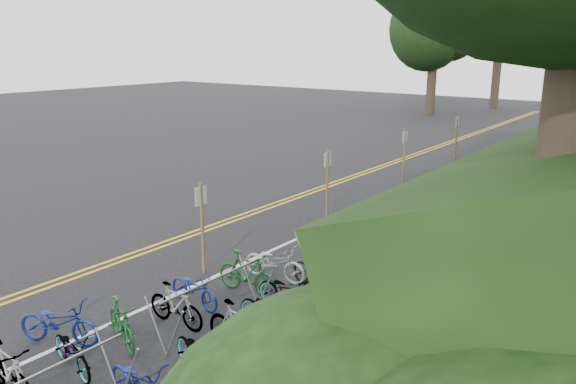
# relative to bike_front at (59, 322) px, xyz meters

# --- Properties ---
(ground) EXTENTS (120.00, 120.00, 0.00)m
(ground) POSITION_rel_bike_front_xyz_m (-0.89, -0.61, -0.47)
(ground) COLOR black
(ground) RESTS_ON ground
(road_markings) EXTENTS (7.47, 80.00, 0.01)m
(road_markings) POSITION_rel_bike_front_xyz_m (-0.26, 9.49, -0.47)
(road_markings) COLOR gold
(road_markings) RESTS_ON ground
(red_curb) EXTENTS (0.25, 28.00, 0.10)m
(red_curb) POSITION_rel_bike_front_xyz_m (4.81, 11.39, -0.42)
(red_curb) COLOR maroon
(red_curb) RESTS_ON ground
(bike_racks_rest) EXTENTS (1.14, 23.00, 1.17)m
(bike_racks_rest) POSITION_rel_bike_front_xyz_m (2.11, 12.39, 0.38)
(bike_racks_rest) COLOR #969798
(bike_racks_rest) RESTS_ON ground
(signposts_rest) EXTENTS (0.08, 18.40, 2.50)m
(signposts_rest) POSITION_rel_bike_front_xyz_m (-0.29, 13.39, 0.96)
(signposts_rest) COLOR brown
(signposts_rest) RESTS_ON ground
(bike_front) EXTENTS (1.31, 1.89, 0.94)m
(bike_front) POSITION_rel_bike_front_xyz_m (0.00, 0.00, 0.00)
(bike_front) COLOR navy
(bike_front) RESTS_ON ground
(bike_valet) EXTENTS (3.20, 10.97, 1.10)m
(bike_valet) POSITION_rel_bike_front_xyz_m (2.17, 0.90, -0.00)
(bike_valet) COLOR navy
(bike_valet) RESTS_ON ground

